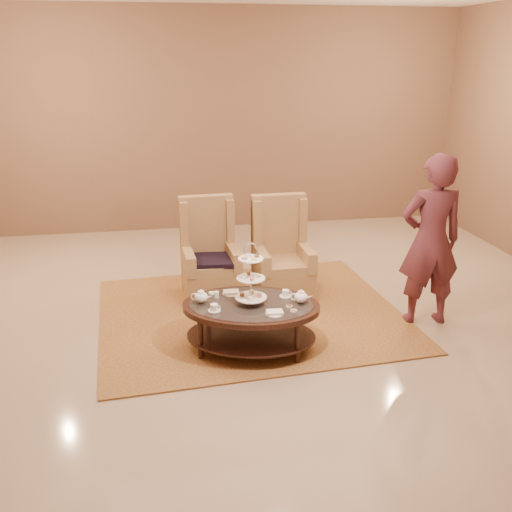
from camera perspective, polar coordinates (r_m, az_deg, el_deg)
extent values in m
plane|color=tan|center=(6.09, 0.91, -7.49)|extent=(8.00, 8.00, 0.00)
cube|color=white|center=(6.09, 0.91, -7.49)|extent=(8.00, 8.00, 0.02)
cube|color=brown|center=(9.44, -3.84, 13.27)|extent=(8.00, 0.04, 3.50)
cube|color=#AC7C3D|center=(6.46, -0.54, -5.77)|extent=(3.46, 2.95, 0.02)
cylinder|color=black|center=(5.48, -5.57, -8.29)|extent=(0.07, 0.07, 0.44)
cylinder|color=black|center=(5.40, 4.18, -8.67)|extent=(0.07, 0.07, 0.44)
cylinder|color=black|center=(5.90, -4.76, -6.13)|extent=(0.07, 0.07, 0.44)
cylinder|color=black|center=(5.83, 4.23, -6.45)|extent=(0.07, 0.07, 0.44)
cylinder|color=silver|center=(5.41, -0.52, -2.13)|extent=(0.01, 0.01, 0.55)
torus|color=silver|center=(5.31, -0.53, 0.62)|extent=(0.14, 0.04, 0.14)
cylinder|color=white|center=(5.49, -0.52, -4.14)|extent=(0.37, 0.37, 0.01)
cylinder|color=white|center=(5.41, -0.52, -2.23)|extent=(0.33, 0.33, 0.01)
cylinder|color=white|center=(5.34, -0.53, -0.27)|extent=(0.29, 0.29, 0.01)
cylinder|color=#BC6360|center=(5.47, 0.36, -3.95)|extent=(0.05, 0.05, 0.03)
cylinder|color=#DBB06D|center=(5.55, -0.44, -3.58)|extent=(0.05, 0.05, 0.03)
cylinder|color=brown|center=(5.48, -1.40, -3.89)|extent=(0.05, 0.05, 0.03)
cylinder|color=white|center=(5.40, -0.60, -4.28)|extent=(0.05, 0.05, 0.03)
ellipsoid|color=#DBB06D|center=(5.42, 0.25, -1.96)|extent=(0.06, 0.06, 0.03)
ellipsoid|color=brown|center=(5.47, -0.69, -1.74)|extent=(0.06, 0.06, 0.03)
ellipsoid|color=white|center=(5.39, -1.31, -2.08)|extent=(0.06, 0.06, 0.03)
ellipsoid|color=#BC6360|center=(5.33, -0.35, -2.31)|extent=(0.06, 0.06, 0.03)
cube|color=brown|center=(5.37, 0.09, 0.00)|extent=(0.06, 0.04, 0.02)
cube|color=white|center=(5.39, -0.87, 0.09)|extent=(0.06, 0.04, 0.02)
cube|color=#BC6360|center=(5.30, -1.15, -0.24)|extent=(0.06, 0.04, 0.02)
cube|color=#DBB06D|center=(5.28, -0.18, -0.33)|extent=(0.06, 0.04, 0.02)
ellipsoid|color=white|center=(5.53, -5.52, -4.11)|extent=(0.16, 0.16, 0.10)
cylinder|color=white|center=(5.51, -5.54, -3.58)|extent=(0.07, 0.07, 0.01)
sphere|color=white|center=(5.50, -5.54, -3.45)|extent=(0.03, 0.03, 0.02)
cone|color=white|center=(5.51, -4.68, -4.09)|extent=(0.08, 0.05, 0.06)
torus|color=white|center=(5.54, -6.19, -4.08)|extent=(0.08, 0.03, 0.07)
ellipsoid|color=white|center=(5.52, 4.53, -4.12)|extent=(0.16, 0.16, 0.10)
cylinder|color=white|center=(5.50, 4.54, -3.60)|extent=(0.07, 0.07, 0.01)
sphere|color=white|center=(5.49, 4.55, -3.46)|extent=(0.03, 0.03, 0.02)
cone|color=white|center=(5.52, 5.38, -4.09)|extent=(0.08, 0.05, 0.06)
torus|color=white|center=(5.52, 3.84, -4.10)|extent=(0.08, 0.03, 0.07)
cylinder|color=white|center=(5.37, -4.21, -5.46)|extent=(0.15, 0.15, 0.01)
cylinder|color=white|center=(5.36, -4.21, -5.13)|extent=(0.09, 0.09, 0.06)
torus|color=white|center=(5.35, -3.77, -5.14)|extent=(0.04, 0.02, 0.04)
cylinder|color=white|center=(5.67, 2.97, -4.02)|extent=(0.15, 0.15, 0.01)
cylinder|color=white|center=(5.66, 2.98, -3.71)|extent=(0.09, 0.09, 0.06)
torus|color=white|center=(5.66, 3.40, -3.72)|extent=(0.04, 0.02, 0.04)
cylinder|color=white|center=(5.73, -2.50, -3.76)|extent=(0.21, 0.21, 0.01)
cube|color=beige|center=(5.73, -2.50, -3.62)|extent=(0.16, 0.12, 0.02)
cylinder|color=white|center=(5.30, 1.88, -5.78)|extent=(0.21, 0.21, 0.01)
cube|color=beige|center=(5.29, 1.88, -5.63)|extent=(0.16, 0.12, 0.02)
cylinder|color=white|center=(5.64, -3.97, -3.88)|extent=(0.06, 0.06, 0.07)
cylinder|color=white|center=(5.35, 3.79, -5.49)|extent=(0.07, 0.07, 0.02)
cylinder|color=#BC6360|center=(5.35, 3.79, -5.39)|extent=(0.05, 0.05, 0.01)
cylinder|color=white|center=(5.44, 3.35, -5.04)|extent=(0.07, 0.07, 0.02)
cylinder|color=brown|center=(5.44, 3.35, -4.94)|extent=(0.05, 0.05, 0.01)
cylinder|color=white|center=(5.74, -4.48, -3.73)|extent=(0.07, 0.07, 0.02)
cylinder|color=white|center=(5.73, -4.49, -3.63)|extent=(0.05, 0.05, 0.01)
cube|color=#AB8150|center=(6.85, -4.49, -2.63)|extent=(0.68, 0.68, 0.39)
cube|color=#AB8150|center=(6.72, -4.48, -0.88)|extent=(0.58, 0.58, 0.09)
cube|color=#AB8150|center=(6.95, -4.92, 1.27)|extent=(0.65, 0.16, 1.20)
cube|color=#AB8150|center=(6.81, -7.24, 3.21)|extent=(0.10, 0.21, 0.55)
cube|color=#AB8150|center=(6.88, -2.67, 3.52)|extent=(0.10, 0.21, 0.55)
cube|color=#AB8150|center=(6.66, -6.76, -0.47)|extent=(0.14, 0.58, 0.24)
cube|color=#AB8150|center=(6.73, -2.26, -0.12)|extent=(0.14, 0.58, 0.24)
cube|color=black|center=(6.67, -4.46, -0.45)|extent=(0.54, 0.50, 0.06)
cube|color=#AB8150|center=(6.83, 2.68, -2.61)|extent=(0.66, 0.66, 0.39)
cube|color=#AB8150|center=(6.71, 2.81, -0.84)|extent=(0.56, 0.56, 0.09)
cube|color=#AB8150|center=(6.94, 2.21, 1.34)|extent=(0.65, 0.14, 1.21)
cube|color=#AB8150|center=(6.77, 0.01, 3.35)|extent=(0.10, 0.21, 0.56)
cube|color=#AB8150|center=(6.89, 4.57, 3.58)|extent=(0.10, 0.21, 0.56)
cube|color=#AB8150|center=(6.62, 0.55, -0.40)|extent=(0.12, 0.59, 0.24)
cube|color=#AB8150|center=(6.75, 5.04, -0.10)|extent=(0.12, 0.59, 0.24)
imported|color=#58252E|center=(6.23, 17.05, 1.44)|extent=(0.70, 0.48, 1.85)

